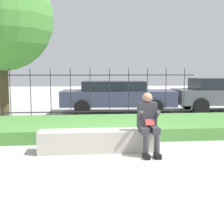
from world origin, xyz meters
name	(u,v)px	position (x,y,z in m)	size (l,w,h in m)	color
ground_plane	(114,151)	(0.00, 0.00, 0.00)	(60.00, 60.00, 0.00)	#B2AFA8
stone_bench	(99,142)	(-0.32, 0.00, 0.20)	(2.53, 0.54, 0.46)	#B7B2A3
person_seated_reader	(148,121)	(0.67, -0.30, 0.69)	(0.42, 0.73, 1.26)	black
grass_berm	(105,127)	(0.00, 2.11, 0.15)	(8.44, 2.83, 0.31)	#4C893D
iron_fence	(100,94)	(0.00, 3.86, 0.94)	(6.44, 0.03, 1.79)	#232326
car_parked_right	(222,93)	(5.44, 6.25, 0.76)	(4.22, 2.14, 1.41)	#4C5156
car_parked_center	(117,95)	(0.88, 6.26, 0.71)	(4.72, 2.21, 1.30)	#383D56
tree_behind_fence	(1,19)	(-3.26, 4.66, 3.45)	(3.52, 3.52, 5.23)	#4C3D28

